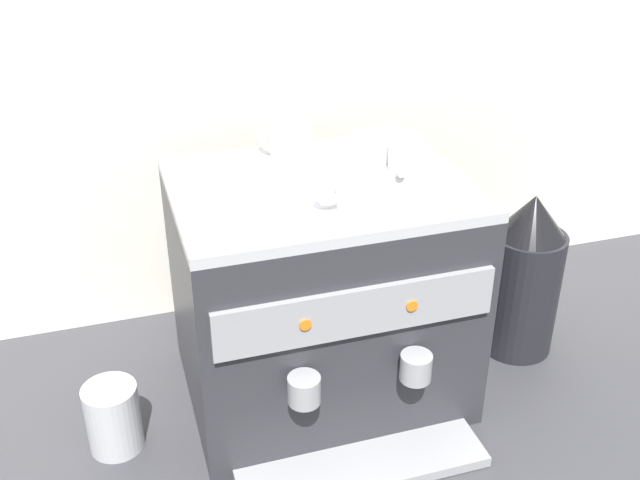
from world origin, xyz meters
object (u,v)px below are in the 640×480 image
(espresso_machine, at_px, (321,293))
(ceramic_bowl_3, at_px, (279,210))
(ceramic_cup_3, at_px, (230,191))
(coffee_grinder, at_px, (523,276))
(ceramic_cup_0, at_px, (406,156))
(ceramic_cup_1, at_px, (289,142))
(ceramic_bowl_0, at_px, (382,144))
(milk_pitcher, at_px, (113,417))
(ceramic_bowl_1, at_px, (226,176))
(ceramic_bowl_2, at_px, (303,178))
(ceramic_cup_2, at_px, (358,187))

(espresso_machine, xyz_separation_m, ceramic_bowl_3, (-0.11, -0.11, 0.25))
(ceramic_cup_3, distance_m, coffee_grinder, 0.70)
(ceramic_bowl_3, bearing_deg, ceramic_cup_0, 22.45)
(ceramic_cup_0, height_order, ceramic_cup_1, ceramic_cup_1)
(ceramic_cup_0, relative_size, ceramic_bowl_0, 0.76)
(ceramic_bowl_0, distance_m, milk_pitcher, 0.72)
(espresso_machine, relative_size, ceramic_cup_3, 5.16)
(ceramic_cup_3, xyz_separation_m, coffee_grinder, (0.63, 0.05, -0.31))
(ceramic_bowl_1, bearing_deg, milk_pitcher, -158.11)
(ceramic_bowl_0, bearing_deg, milk_pitcher, -164.46)
(ceramic_bowl_1, relative_size, ceramic_bowl_3, 1.12)
(ceramic_bowl_1, xyz_separation_m, coffee_grinder, (0.62, -0.04, -0.29))
(ceramic_bowl_1, xyz_separation_m, ceramic_bowl_2, (0.13, -0.06, 0.00))
(ceramic_cup_2, bearing_deg, milk_pitcher, 172.79)
(ceramic_cup_2, bearing_deg, ceramic_cup_3, 162.46)
(espresso_machine, relative_size, ceramic_bowl_2, 5.05)
(ceramic_bowl_1, bearing_deg, ceramic_cup_3, -96.46)
(ceramic_cup_0, relative_size, milk_pitcher, 0.68)
(coffee_grinder, bearing_deg, ceramic_cup_1, 167.50)
(ceramic_bowl_0, xyz_separation_m, ceramic_bowl_3, (-0.26, -0.22, 0.00))
(ceramic_cup_1, height_order, milk_pitcher, ceramic_cup_1)
(ceramic_bowl_0, height_order, ceramic_bowl_3, ceramic_bowl_3)
(ceramic_cup_0, xyz_separation_m, ceramic_cup_3, (-0.33, -0.04, -0.00))
(ceramic_cup_1, bearing_deg, ceramic_bowl_1, -154.11)
(ceramic_cup_3, xyz_separation_m, ceramic_bowl_2, (0.14, 0.04, -0.01))
(ceramic_cup_0, distance_m, coffee_grinder, 0.43)
(ceramic_cup_1, height_order, ceramic_cup_3, ceramic_cup_1)
(ceramic_bowl_1, height_order, coffee_grinder, ceramic_bowl_1)
(ceramic_cup_0, bearing_deg, milk_pitcher, -175.06)
(ceramic_bowl_0, bearing_deg, ceramic_cup_2, -120.59)
(ceramic_cup_2, bearing_deg, ceramic_cup_1, 104.46)
(espresso_machine, distance_m, ceramic_cup_3, 0.32)
(ceramic_cup_1, relative_size, ceramic_bowl_2, 1.01)
(milk_pitcher, bearing_deg, coffee_grinder, 3.94)
(ceramic_cup_2, height_order, ceramic_bowl_1, ceramic_cup_2)
(ceramic_cup_0, xyz_separation_m, ceramic_bowl_2, (-0.20, -0.00, -0.02))
(ceramic_cup_1, height_order, ceramic_bowl_0, ceramic_cup_1)
(ceramic_cup_1, distance_m, coffee_grinder, 0.59)
(ceramic_cup_2, relative_size, ceramic_bowl_0, 1.01)
(ceramic_cup_2, xyz_separation_m, ceramic_bowl_2, (-0.06, 0.10, -0.02))
(ceramic_cup_0, bearing_deg, espresso_machine, 178.90)
(espresso_machine, xyz_separation_m, ceramic_cup_1, (-0.03, 0.11, 0.27))
(ceramic_cup_1, bearing_deg, ceramic_bowl_0, -2.34)
(ceramic_bowl_2, relative_size, milk_pitcher, 0.78)
(espresso_machine, bearing_deg, ceramic_bowl_2, -168.16)
(espresso_machine, xyz_separation_m, ceramic_cup_0, (0.16, -0.00, 0.27))
(espresso_machine, relative_size, milk_pitcher, 3.94)
(ceramic_cup_1, height_order, coffee_grinder, ceramic_cup_1)
(ceramic_bowl_0, xyz_separation_m, ceramic_bowl_1, (-0.32, -0.06, -0.00))
(ceramic_cup_0, bearing_deg, coffee_grinder, 1.97)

